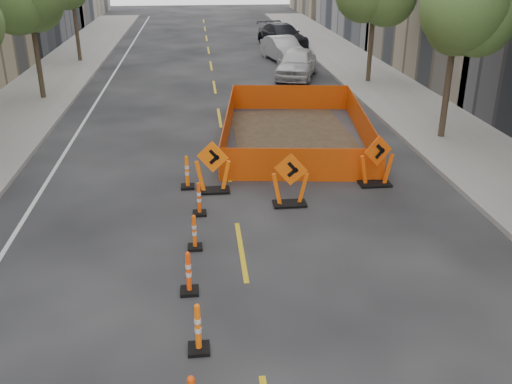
{
  "coord_description": "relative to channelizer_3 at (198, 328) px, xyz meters",
  "views": [
    {
      "loc": [
        -0.91,
        -8.28,
        6.85
      ],
      "look_at": [
        0.47,
        5.05,
        1.1
      ],
      "focal_mm": 40.0,
      "sensor_mm": 36.0,
      "label": 1
    }
  ],
  "objects": [
    {
      "name": "channelizer_5",
      "position": [
        -0.05,
        3.92,
        -0.05
      ],
      "size": [
        0.36,
        0.36,
        0.92
      ],
      "primitive_type": null,
      "color": "#E45009",
      "rests_on": "ground"
    },
    {
      "name": "parked_car_far",
      "position": [
        6.64,
        34.77,
        0.32
      ],
      "size": [
        3.73,
        6.13,
        1.66
      ],
      "primitive_type": "imported",
      "rotation": [
        0.0,
        0.0,
        0.26
      ],
      "color": "black",
      "rests_on": "ground"
    },
    {
      "name": "chevron_sign_left",
      "position": [
        0.53,
        7.46,
        0.3
      ],
      "size": [
        1.24,
        0.99,
        1.63
      ],
      "primitive_type": null,
      "rotation": [
        0.0,
        0.0,
        -0.35
      ],
      "color": "#FF650A",
      "rests_on": "ground"
    },
    {
      "name": "channelizer_4",
      "position": [
        -0.18,
        1.96,
        -0.01
      ],
      "size": [
        0.4,
        0.4,
        1.0
      ],
      "primitive_type": null,
      "color": "#FF430A",
      "rests_on": "ground"
    },
    {
      "name": "parked_car_near",
      "position": [
        5.85,
        23.6,
        0.32
      ],
      "size": [
        3.35,
        5.23,
        1.66
      ],
      "primitive_type": "imported",
      "rotation": [
        0.0,
        0.0,
        -0.31
      ],
      "color": "silver",
      "rests_on": "ground"
    },
    {
      "name": "parked_car_mid",
      "position": [
        5.85,
        28.97,
        0.26
      ],
      "size": [
        2.59,
        4.92,
        1.54
      ],
      "primitive_type": "imported",
      "rotation": [
        0.0,
        0.0,
        0.22
      ],
      "color": "#AAABB0",
      "rests_on": "ground"
    },
    {
      "name": "chevron_sign_right",
      "position": [
        5.58,
        7.46,
        0.31
      ],
      "size": [
        1.25,
        0.97,
        1.65
      ],
      "primitive_type": null,
      "rotation": [
        0.0,
        0.0,
        0.31
      ],
      "color": "#E24B09",
      "rests_on": "ground"
    },
    {
      "name": "channelizer_3",
      "position": [
        0.0,
        0.0,
        0.0
      ],
      "size": [
        0.4,
        0.4,
        1.02
      ],
      "primitive_type": null,
      "color": "#FF640A",
      "rests_on": "ground"
    },
    {
      "name": "channelizer_6",
      "position": [
        0.09,
        5.88,
        -0.03
      ],
      "size": [
        0.38,
        0.38,
        0.97
      ],
      "primitive_type": null,
      "color": "#E84509",
      "rests_on": "ground"
    },
    {
      "name": "tree_r_b",
      "position": [
        9.48,
        11.69,
        4.01
      ],
      "size": [
        2.8,
        2.8,
        5.95
      ],
      "color": "#382B1E",
      "rests_on": "ground"
    },
    {
      "name": "chevron_sign_center",
      "position": [
        2.69,
        6.24,
        0.29
      ],
      "size": [
        1.22,
        0.97,
        1.6
      ],
      "primitive_type": null,
      "rotation": [
        0.0,
        0.0,
        -0.36
      ],
      "color": "#DE5309",
      "rests_on": "ground"
    },
    {
      "name": "safety_fence",
      "position": [
        3.87,
        12.42,
        0.04
      ],
      "size": [
        6.22,
        9.42,
        1.11
      ],
      "primitive_type": null,
      "rotation": [
        0.0,
        0.0,
        -0.12
      ],
      "color": "#EC420C",
      "rests_on": "ground"
    },
    {
      "name": "tree_l_c",
      "position": [
        -7.32,
        19.69,
        4.01
      ],
      "size": [
        2.8,
        2.8,
        5.95
      ],
      "color": "#382B1E",
      "rests_on": "ground"
    },
    {
      "name": "channelizer_7",
      "position": [
        -0.25,
        7.84,
        0.02
      ],
      "size": [
        0.42,
        0.42,
        1.06
      ],
      "primitive_type": null,
      "color": "orange",
      "rests_on": "ground"
    },
    {
      "name": "sidewalk_right",
      "position": [
        10.08,
        11.69,
        -0.44
      ],
      "size": [
        4.0,
        90.0,
        0.15
      ],
      "primitive_type": "cube",
      "color": "gray",
      "rests_on": "ground"
    },
    {
      "name": "ground_plane",
      "position": [
        1.08,
        -0.31,
        -0.51
      ],
      "size": [
        140.0,
        140.0,
        0.0
      ],
      "primitive_type": "plane",
      "color": "black"
    }
  ]
}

